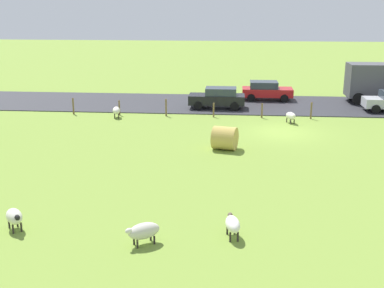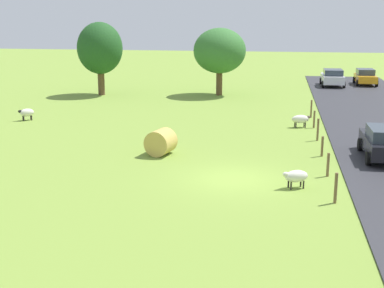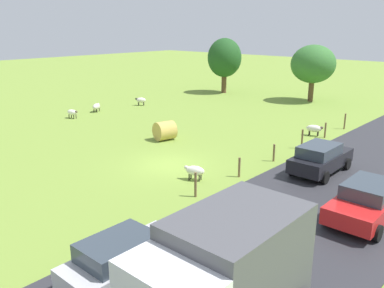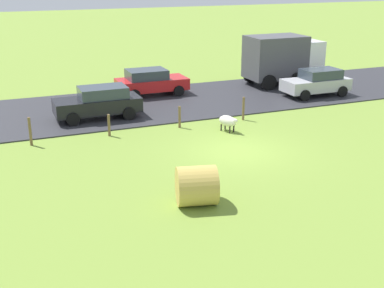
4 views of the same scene
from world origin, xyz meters
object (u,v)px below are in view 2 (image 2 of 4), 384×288
at_px(sheep_4, 27,113).
at_px(tree_0, 100,48).
at_px(sheep_0, 296,176).
at_px(car_3, 365,77).
at_px(car_1, 333,77).
at_px(sheep_2, 301,119).
at_px(hay_bale_0, 161,142).
at_px(tree_1, 220,51).
at_px(car_2, 384,142).

bearing_deg(sheep_4, tree_0, 84.16).
xyz_separation_m(sheep_0, car_3, (7.63, 33.83, 0.36)).
bearing_deg(sheep_4, car_1, 43.59).
distance_m(sheep_0, sheep_2, 12.26).
distance_m(hay_bale_0, tree_0, 21.67).
distance_m(sheep_2, sheep_4, 18.03).
height_order(sheep_0, car_1, car_1).
xyz_separation_m(sheep_4, tree_1, (11.44, 13.40, 3.31)).
bearing_deg(tree_1, hay_bale_0, -91.76).
xyz_separation_m(sheep_4, tree_0, (1.21, 11.87, 3.51)).
bearing_deg(sheep_0, car_3, 77.28).
bearing_deg(tree_0, hay_bale_0, -63.37).
bearing_deg(sheep_0, tree_1, 103.45).
bearing_deg(car_3, car_2, -96.54).
xyz_separation_m(sheep_2, sheep_4, (-18.02, -0.63, -0.01)).
bearing_deg(tree_1, car_2, -62.54).
bearing_deg(tree_1, car_1, 35.31).
xyz_separation_m(tree_0, tree_1, (10.23, 1.54, -0.20)).
bearing_deg(car_3, car_1, -155.48).
height_order(sheep_4, car_3, car_3).
distance_m(sheep_0, car_1, 32.60).
bearing_deg(sheep_4, hay_bale_0, -33.91).
height_order(sheep_0, tree_1, tree_1).
xyz_separation_m(car_2, car_3, (3.29, 28.68, -0.03)).
bearing_deg(hay_bale_0, sheep_4, 146.09).
height_order(sheep_0, car_2, car_2).
relative_size(car_1, car_3, 1.08).
xyz_separation_m(sheep_4, car_1, (21.75, 20.70, 0.39)).
height_order(hay_bale_0, car_3, car_3).
relative_size(sheep_2, tree_0, 0.20).
xyz_separation_m(sheep_2, tree_1, (-6.58, 12.77, 3.30)).
height_order(sheep_2, sheep_4, sheep_4).
bearing_deg(car_3, tree_0, -156.54).
relative_size(hay_bale_0, tree_0, 0.21).
relative_size(sheep_4, car_3, 0.28).
distance_m(sheep_4, car_2, 22.71).
relative_size(hay_bale_0, tree_1, 0.22).
relative_size(sheep_0, car_2, 0.27).
relative_size(tree_0, car_2, 1.47).
relative_size(sheep_0, sheep_2, 0.92).
relative_size(tree_1, car_2, 1.35).
height_order(car_1, car_2, car_1).
bearing_deg(car_1, car_2, -89.95).
relative_size(sheep_4, tree_1, 0.18).
distance_m(sheep_0, tree_1, 25.94).
distance_m(tree_1, car_3, 16.49).
relative_size(sheep_2, car_1, 0.30).
bearing_deg(sheep_0, tree_0, 124.62).
bearing_deg(car_2, car_1, 90.05).
distance_m(sheep_0, tree_0, 28.75).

